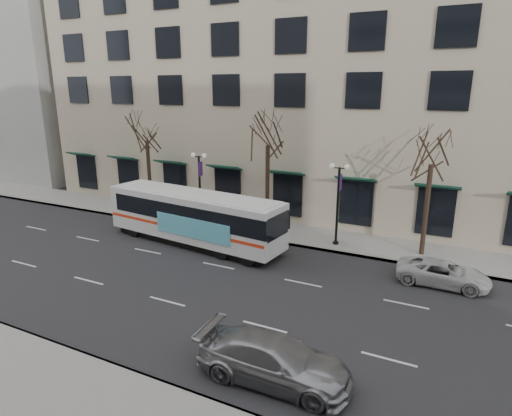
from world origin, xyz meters
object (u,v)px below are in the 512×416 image
Objects in this scene: tree_far_left at (146,128)px; lamp_post_left at (200,185)px; silver_car at (274,360)px; tree_far_right at (433,147)px; white_pickup at (443,273)px; lamp_post_right at (338,201)px; tree_far_mid at (268,131)px; city_bus at (195,216)px.

tree_far_left reaches higher than lamp_post_left.
lamp_post_left reaches higher than silver_car.
white_pickup is at bearing -69.31° from tree_far_right.
lamp_post_right is 13.64m from silver_car.
lamp_post_right is 0.98× the size of silver_car.
tree_far_mid is 1.61× the size of silver_car.
tree_far_mid reaches higher than city_bus.
lamp_post_left is at bearing 124.54° from city_bus.
tree_far_left is at bearing -180.00° from tree_far_mid.
tree_far_right is at bearing -15.30° from silver_car.
tree_far_right is at bearing 23.78° from city_bus.
tree_far_right reaches higher than white_pickup.
lamp_post_right is (10.00, 0.00, 0.00)m from lamp_post_left.
lamp_post_left is (-4.99, -0.60, -3.96)m from tree_far_mid.
lamp_post_left is 0.42× the size of city_bus.
tree_far_left is 20.00m from tree_far_right.
city_bus is at bearing -162.69° from tree_far_right.
lamp_post_right is (15.01, -0.60, -3.75)m from tree_far_left.
tree_far_mid is at bearing 180.00° from tree_far_right.
silver_car is (9.80, -9.87, -1.04)m from city_bus.
city_bus is at bearing -127.40° from tree_far_mid.
tree_far_left is 22.47m from white_pickup.
city_bus is (-13.13, -4.09, -4.61)m from tree_far_right.
tree_far_right is 1.55× the size of lamp_post_left.
silver_car is at bearing -82.89° from lamp_post_right.
tree_far_left reaches higher than city_bus.
tree_far_left is at bearing 80.50° from white_pickup.
lamp_post_left reaches higher than white_pickup.
city_bus is 13.95m from silver_car.
tree_far_mid is at bearing 0.00° from tree_far_left.
tree_far_left is at bearing 155.69° from city_bus.
tree_far_mid is 1.64× the size of lamp_post_left.
white_pickup is (6.33, -2.94, -2.33)m from lamp_post_right.
tree_far_mid reaches higher than silver_car.
lamp_post_right is 0.42× the size of city_bus.
lamp_post_left is at bearing 39.23° from silver_car.
city_bus is at bearing -30.78° from tree_far_left.
white_pickup is (1.34, -3.54, -5.81)m from tree_far_right.
tree_far_right is (20.00, 0.00, -0.28)m from tree_far_left.
tree_far_right is at bearing 6.85° from lamp_post_right.
lamp_post_right is at bearing -2.29° from tree_far_left.
tree_far_right reaches higher than city_bus.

